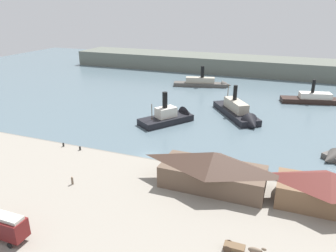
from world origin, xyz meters
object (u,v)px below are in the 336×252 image
(horse_cart, at_px, (242,248))
(pedestrian_near_cart, at_px, (72,181))
(mooring_post_west, at_px, (80,148))
(ferry_shed_west_terminal, at_px, (213,169))
(ferry_shed_central_terminal, at_px, (328,189))
(ferry_approaching_east, at_px, (239,113))
(ferry_moored_west, at_px, (323,99))
(ferry_near_quay, at_px, (172,117))
(ferry_outer_harbor, at_px, (206,83))
(mooring_post_east, at_px, (63,145))

(horse_cart, distance_m, pedestrian_near_cart, 34.45)
(pedestrian_near_cart, bearing_deg, mooring_post_west, 120.54)
(ferry_shed_west_terminal, bearing_deg, ferry_shed_central_terminal, 1.67)
(pedestrian_near_cart, xyz_separation_m, ferry_approaching_east, (23.16, 54.20, -0.34))
(horse_cart, relative_size, pedestrian_near_cart, 3.38)
(ferry_approaching_east, xyz_separation_m, ferry_moored_west, (25.66, 28.18, -0.26))
(ferry_moored_west, bearing_deg, ferry_near_quay, -139.15)
(ferry_shed_west_terminal, relative_size, ferry_near_quay, 1.08)
(ferry_shed_central_terminal, relative_size, ferry_approaching_east, 0.70)
(ferry_outer_harbor, xyz_separation_m, ferry_near_quay, (2.12, -48.00, 0.04))
(ferry_shed_west_terminal, relative_size, horse_cart, 3.44)
(mooring_post_east, bearing_deg, pedestrian_near_cart, -46.73)
(horse_cart, bearing_deg, mooring_post_west, 153.84)
(mooring_post_west, bearing_deg, ferry_near_quay, 67.80)
(ferry_shed_central_terminal, bearing_deg, mooring_post_east, 175.82)
(pedestrian_near_cart, relative_size, ferry_near_quay, 0.09)
(pedestrian_near_cart, bearing_deg, ferry_shed_central_terminal, 12.11)
(ferry_shed_west_terminal, height_order, ferry_moored_west, ferry_moored_west)
(ferry_approaching_east, xyz_separation_m, ferry_outer_harbor, (-21.07, 37.60, -0.12))
(mooring_post_east, relative_size, ferry_near_quay, 0.05)
(ferry_shed_west_terminal, bearing_deg, ferry_moored_west, 72.36)
(ferry_shed_west_terminal, distance_m, mooring_post_east, 39.14)
(ferry_near_quay, bearing_deg, mooring_post_west, -112.20)
(horse_cart, height_order, ferry_moored_west, ferry_moored_west)
(mooring_post_east, bearing_deg, ferry_near_quay, 59.74)
(mooring_post_west, xyz_separation_m, ferry_approaching_east, (31.24, 40.50, -0.01))
(ferry_shed_central_terminal, height_order, mooring_post_east, ferry_shed_central_terminal)
(mooring_post_east, height_order, mooring_post_west, same)
(mooring_post_west, bearing_deg, ferry_outer_harbor, 82.58)
(pedestrian_near_cart, distance_m, ferry_approaching_east, 58.94)
(horse_cart, height_order, ferry_near_quay, ferry_near_quay)
(horse_cart, distance_m, ferry_outer_harbor, 103.62)
(ferry_moored_west, relative_size, ferry_near_quay, 1.43)
(ferry_near_quay, bearing_deg, ferry_moored_west, 40.85)
(ferry_shed_central_terminal, height_order, ferry_moored_west, ferry_moored_west)
(ferry_approaching_east, distance_m, ferry_outer_harbor, 43.11)
(ferry_shed_west_terminal, xyz_separation_m, mooring_post_east, (-38.71, 4.85, -3.23))
(horse_cart, xyz_separation_m, ferry_outer_harbor, (-31.67, 98.66, -0.61))
(horse_cart, relative_size, mooring_post_east, 6.43)
(pedestrian_near_cart, bearing_deg, mooring_post_east, 133.27)
(pedestrian_near_cart, xyz_separation_m, ferry_outer_harbor, (2.09, 91.80, -0.46))
(ferry_shed_central_terminal, distance_m, ferry_near_quay, 53.48)
(ferry_shed_central_terminal, bearing_deg, ferry_moored_west, 87.24)
(pedestrian_near_cart, height_order, mooring_post_west, pedestrian_near_cart)
(ferry_shed_west_terminal, distance_m, ferry_moored_west, 76.93)
(ferry_approaching_east, height_order, ferry_outer_harbor, ferry_approaching_east)
(mooring_post_east, relative_size, mooring_post_west, 1.00)
(horse_cart, bearing_deg, ferry_outer_harbor, 107.80)
(ferry_shed_central_terminal, xyz_separation_m, horse_cart, (-11.56, -16.58, -2.48))
(pedestrian_near_cart, bearing_deg, ferry_approaching_east, 66.86)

